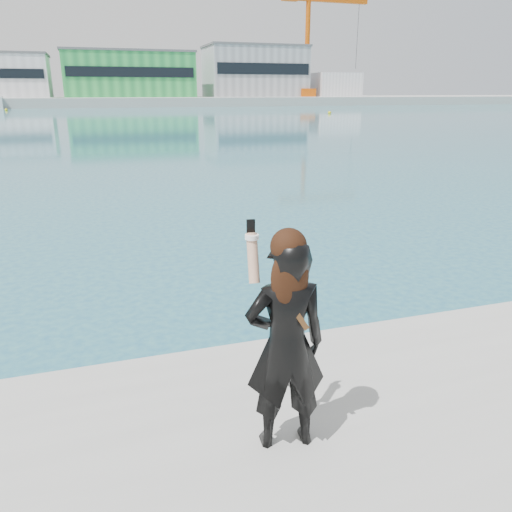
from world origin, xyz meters
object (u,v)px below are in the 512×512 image
(dock_crane, at_px, (312,42))
(buoy_near, at_px, (329,114))
(buoy_far, at_px, (6,111))
(woman, at_px, (286,340))

(dock_crane, relative_size, buoy_near, 48.00)
(buoy_near, distance_m, buoy_far, 57.98)
(dock_crane, relative_size, woman, 13.95)
(buoy_near, relative_size, woman, 0.29)
(dock_crane, distance_m, buoy_near, 57.40)
(buoy_far, relative_size, woman, 0.29)
(buoy_far, bearing_deg, dock_crane, 18.09)
(dock_crane, bearing_deg, woman, -113.76)
(dock_crane, distance_m, buoy_far, 74.62)
(buoy_near, relative_size, buoy_far, 1.00)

